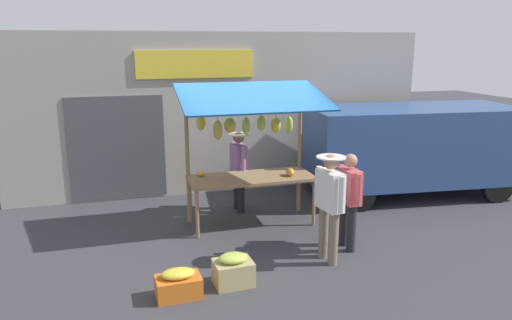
% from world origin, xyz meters
% --- Properties ---
extents(ground_plane, '(40.00, 40.00, 0.00)m').
position_xyz_m(ground_plane, '(0.00, 0.00, 0.00)').
color(ground_plane, '#38383D').
extents(street_backdrop, '(9.00, 0.30, 3.40)m').
position_xyz_m(street_backdrop, '(0.05, -2.20, 1.70)').
color(street_backdrop, '#9E998E').
rests_on(street_backdrop, ground).
extents(market_stall, '(2.50, 1.46, 2.50)m').
position_xyz_m(market_stall, '(-0.00, -0.05, 1.56)').
color(market_stall, olive).
rests_on(market_stall, ground).
extents(vendor_with_sunhat, '(0.40, 0.67, 1.55)m').
position_xyz_m(vendor_with_sunhat, '(0.04, -0.75, 0.90)').
color(vendor_with_sunhat, '#232328').
rests_on(vendor_with_sunhat, ground).
extents(shopper_with_ponytail, '(0.42, 0.69, 1.64)m').
position_xyz_m(shopper_with_ponytail, '(-0.68, 1.79, 0.97)').
color(shopper_with_ponytail, '#726656').
rests_on(shopper_with_ponytail, ground).
extents(shopper_in_grey_tee, '(0.23, 0.67, 1.54)m').
position_xyz_m(shopper_in_grey_tee, '(-1.17, 1.46, 0.88)').
color(shopper_in_grey_tee, '#232328').
rests_on(shopper_in_grey_tee, ground).
extents(parked_van, '(4.56, 2.27, 1.88)m').
position_xyz_m(parked_van, '(-3.58, -0.77, 1.12)').
color(parked_van, '#2D4C84').
rests_on(parked_van, ground).
extents(produce_crate_near, '(0.59, 0.39, 0.38)m').
position_xyz_m(produce_crate_near, '(1.60, 2.24, 0.17)').
color(produce_crate_near, '#D1661E').
rests_on(produce_crate_near, ground).
extents(produce_crate_side, '(0.53, 0.43, 0.44)m').
position_xyz_m(produce_crate_side, '(0.85, 2.12, 0.20)').
color(produce_crate_side, tan).
rests_on(produce_crate_side, ground).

